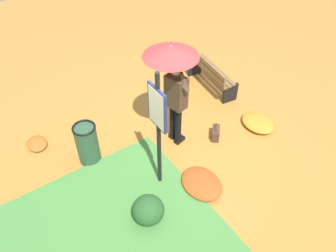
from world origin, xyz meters
TOP-DOWN VIEW (x-y plane):
  - ground_plane at (0.00, 0.00)m, footprint 18.00×18.00m
  - person_with_umbrella at (0.29, -0.05)m, footprint 0.96×0.96m
  - info_sign_post at (-0.50, 0.78)m, footprint 0.44×0.07m
  - handbag at (-0.20, -0.75)m, footprint 0.32×0.30m
  - park_bench at (1.16, -1.72)m, footprint 1.40×0.54m
  - trash_bin at (0.66, 1.56)m, footprint 0.42×0.42m
  - shrub_cluster at (-0.99, 1.31)m, footprint 0.56×0.51m
  - leaf_pile_near_person at (-0.42, -1.71)m, footprint 0.73×0.58m
  - leaf_pile_by_bench at (-1.00, 0.23)m, footprint 0.80×0.64m
  - leaf_pile_far_path at (1.58, 2.27)m, footprint 0.47×0.38m

SIDE VIEW (x-z plane):
  - ground_plane at x=0.00m, z-range 0.00..0.00m
  - leaf_pile_far_path at x=1.58m, z-range 0.00..0.10m
  - leaf_pile_near_person at x=-0.42m, z-range 0.00..0.16m
  - leaf_pile_by_bench at x=-1.00m, z-range 0.00..0.18m
  - handbag at x=-0.20m, z-range -0.06..0.31m
  - shrub_cluster at x=-0.99m, z-range -0.01..0.45m
  - park_bench at x=1.16m, z-range 0.03..0.78m
  - trash_bin at x=0.66m, z-range 0.00..0.84m
  - info_sign_post at x=-0.50m, z-range 0.29..2.59m
  - person_with_umbrella at x=0.29m, z-range 0.53..2.57m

